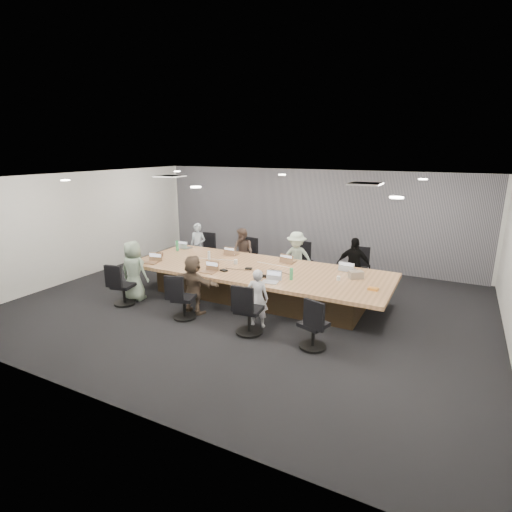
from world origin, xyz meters
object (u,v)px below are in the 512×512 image
at_px(laptop_0, 186,248).
at_px(person_5, 194,284).
at_px(canvas_bag, 356,275).
at_px(laptop_6, 270,282).
at_px(bottle_clear, 209,255).
at_px(mug_brown, 161,254).
at_px(person_3, 353,266).
at_px(bottle_green_right, 291,274).
at_px(laptop_1, 233,254).
at_px(laptop_3, 347,269).
at_px(chair_6, 249,314).
at_px(conference_table, 258,282).
at_px(person_4, 134,271).
at_px(chair_2, 301,265).
at_px(chair_7, 313,328).
at_px(person_2, 296,258).
at_px(snack_packet, 373,289).
at_px(laptop_4, 150,262).
at_px(chair_1, 249,260).
at_px(chair_4, 124,289).
at_px(chair_5, 184,302).
at_px(person_0, 198,246).
at_px(chair_0, 205,253).
at_px(laptop_5, 208,272).
at_px(bottle_green_left, 177,246).
at_px(person_6, 258,298).
at_px(chair_3, 356,272).
at_px(person_1, 243,252).

bearing_deg(laptop_0, person_5, 127.94).
bearing_deg(canvas_bag, laptop_6, -144.36).
relative_size(bottle_clear, mug_brown, 1.98).
height_order(person_3, canvas_bag, person_3).
bearing_deg(person_3, bottle_green_right, -118.67).
height_order(laptop_1, laptop_3, same).
height_order(chair_6, person_5, person_5).
bearing_deg(conference_table, person_4, -151.59).
relative_size(chair_2, laptop_0, 2.85).
bearing_deg(chair_2, chair_7, 123.38).
bearing_deg(person_2, snack_packet, -44.38).
bearing_deg(laptop_4, chair_1, 49.31).
height_order(chair_2, bottle_green_right, bottle_green_right).
relative_size(laptop_3, bottle_green_right, 1.38).
xyz_separation_m(chair_4, chair_7, (4.44, 0.00, 0.01)).
distance_m(chair_5, laptop_3, 3.70).
distance_m(chair_4, bottle_clear, 2.15).
bearing_deg(laptop_4, laptop_0, 82.21).
bearing_deg(person_0, laptop_4, -93.45).
distance_m(laptop_1, mug_brown, 1.81).
bearing_deg(person_5, chair_4, 19.74).
height_order(chair_4, mug_brown, mug_brown).
relative_size(chair_0, chair_2, 0.89).
distance_m(laptop_0, laptop_6, 3.67).
height_order(chair_4, laptop_5, laptop_5).
bearing_deg(conference_table, person_2, 73.13).
bearing_deg(laptop_4, bottle_green_left, 84.72).
bearing_deg(laptop_4, chair_7, -23.79).
xyz_separation_m(laptop_6, mug_brown, (-3.33, 0.59, 0.05)).
distance_m(chair_6, laptop_0, 4.15).
xyz_separation_m(person_2, laptop_4, (-2.91, -2.15, 0.06)).
bearing_deg(person_6, person_5, -10.96).
height_order(chair_7, laptop_3, laptop_3).
xyz_separation_m(chair_3, laptop_6, (-1.19, -2.50, 0.32)).
bearing_deg(chair_5, person_6, -3.24).
xyz_separation_m(chair_7, bottle_green_right, (-0.94, 1.26, 0.50)).
xyz_separation_m(person_2, person_3, (1.45, 0.00, 0.00)).
xyz_separation_m(person_3, bottle_green_right, (-0.86, -1.79, 0.18)).
relative_size(chair_5, bottle_green_left, 2.68).
height_order(chair_1, chair_7, chair_7).
height_order(person_0, laptop_5, person_0).
distance_m(chair_2, laptop_6, 2.54).
relative_size(chair_0, laptop_3, 2.12).
distance_m(chair_6, person_1, 3.56).
bearing_deg(laptop_6, canvas_bag, 26.90).
bearing_deg(person_3, chair_7, -91.40).
bearing_deg(chair_2, canvas_bag, 150.32).
relative_size(chair_1, person_3, 0.53).
bearing_deg(person_1, canvas_bag, -8.21).
xyz_separation_m(chair_0, snack_packet, (5.27, -1.99, 0.39)).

